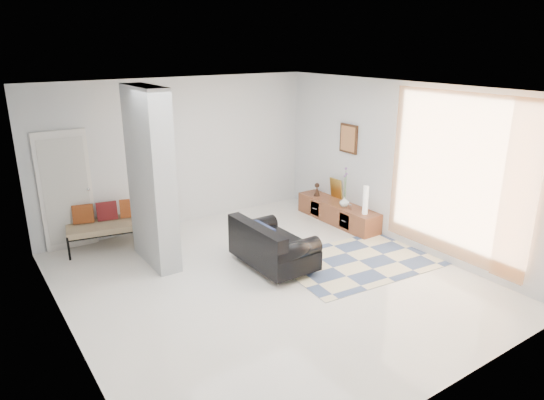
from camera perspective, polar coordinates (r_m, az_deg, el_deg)
floor at (r=7.34m, az=-0.49°, el=-9.47°), size 6.00×6.00×0.00m
ceiling at (r=6.54m, az=-0.56°, el=12.84°), size 6.00×6.00×0.00m
wall_back at (r=9.37m, az=-10.83°, el=5.46°), size 6.00×0.00×6.00m
wall_front at (r=4.79m, az=20.09°, el=-7.77°), size 6.00×0.00×6.00m
wall_left at (r=5.83m, az=-23.63°, el=-3.53°), size 0.00×6.00×6.00m
wall_right at (r=8.59m, az=14.93°, el=4.03°), size 0.00×6.00×6.00m
partition_column at (r=7.71m, az=-14.06°, el=2.53°), size 0.35×1.20×2.80m
hallway_door at (r=8.84m, az=-23.10°, el=0.99°), size 0.85×0.06×2.04m
curtain at (r=7.84m, az=20.87°, el=2.50°), size 0.00×2.55×2.55m
wall_art at (r=9.39m, az=9.01°, el=7.14°), size 0.04×0.45×0.55m
media_console at (r=9.63m, az=7.71°, el=-1.44°), size 0.45×1.96×0.80m
loveseat at (r=7.60m, az=-0.18°, el=-5.44°), size 0.84×1.43×0.76m
daybed at (r=8.86m, az=-17.91°, el=-2.48°), size 1.78×1.01×0.77m
area_rug at (r=8.07m, az=10.18°, el=-7.07°), size 2.63×1.88×0.01m
cylinder_lamp at (r=8.96m, az=10.95°, el=-0.01°), size 0.10×0.10×0.53m
bronze_figurine at (r=9.92m, az=5.31°, el=1.24°), size 0.14×0.14×0.27m
vase at (r=9.34m, az=8.51°, el=-0.20°), size 0.21×0.21×0.19m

